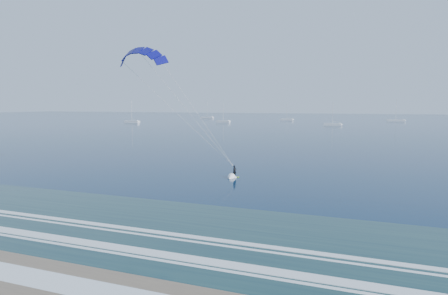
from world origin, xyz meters
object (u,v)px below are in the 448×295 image
sailboat_0 (132,122)px  sailboat_3 (332,124)px  sailboat_1 (223,121)px  kitesurfer_rig (184,107)px  sailboat_7 (207,117)px  sailboat_2 (287,119)px  sailboat_4 (396,120)px

sailboat_0 → sailboat_3: bearing=5.2°
sailboat_0 → sailboat_1: (46.38, 22.03, -0.01)m
kitesurfer_rig → sailboat_0: kitesurfer_rig is taller
sailboat_3 → sailboat_7: 122.90m
kitesurfer_rig → sailboat_7: kitesurfer_rig is taller
sailboat_1 → sailboat_3: sailboat_3 is taller
sailboat_0 → sailboat_1: sailboat_0 is taller
sailboat_2 → sailboat_7: bearing=164.2°
kitesurfer_rig → sailboat_2: size_ratio=1.75×
sailboat_1 → sailboat_2: 50.83m
sailboat_2 → sailboat_7: size_ratio=0.88×
sailboat_0 → sailboat_7: sailboat_7 is taller
sailboat_1 → sailboat_4: size_ratio=0.79×
sailboat_4 → sailboat_1: bearing=-150.1°
kitesurfer_rig → sailboat_1: kitesurfer_rig is taller
sailboat_1 → sailboat_4: (92.16, 53.04, 0.02)m
sailboat_3 → sailboat_4: size_ratio=0.84×
sailboat_1 → sailboat_7: (-36.82, 61.11, 0.01)m
sailboat_0 → sailboat_4: (138.54, 75.07, 0.01)m
sailboat_0 → sailboat_4: 157.57m
sailboat_2 → sailboat_4: (65.01, 10.06, 0.02)m
sailboat_4 → sailboat_2: bearing=-171.2°
kitesurfer_rig → sailboat_4: size_ratio=1.40×
sailboat_0 → sailboat_3: (108.14, 9.75, -0.00)m
sailboat_0 → sailboat_7: bearing=83.4°
sailboat_1 → sailboat_3: bearing=-11.2°
sailboat_3 → sailboat_2: bearing=122.1°
sailboat_2 → kitesurfer_rig: bearing=-81.6°
sailboat_0 → sailboat_3: 108.58m
sailboat_3 → kitesurfer_rig: bearing=-91.7°
sailboat_4 → sailboat_7: (-128.98, 8.08, -0.01)m
sailboat_2 → sailboat_7: (-63.97, 18.14, 0.01)m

